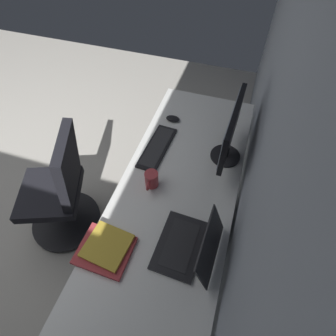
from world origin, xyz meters
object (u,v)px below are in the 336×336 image
(monitor_primary, at_px, (231,131))
(mouse_main, at_px, (173,119))
(laptop_leftmost, at_px, (191,245))
(book_stack_near, at_px, (106,249))
(office_chair, at_px, (61,193))
(drawer_pedestal, at_px, (177,225))
(keyboard_main, at_px, (157,147))
(coffee_mug, at_px, (151,179))

(monitor_primary, height_order, mouse_main, monitor_primary)
(laptop_leftmost, bearing_deg, book_stack_near, -71.86)
(book_stack_near, relative_size, office_chair, 0.29)
(drawer_pedestal, relative_size, laptop_leftmost, 1.92)
(drawer_pedestal, height_order, office_chair, office_chair)
(book_stack_near, distance_m, office_chair, 0.76)
(book_stack_near, bearing_deg, drawer_pedestal, 148.10)
(drawer_pedestal, bearing_deg, office_chair, -85.68)
(office_chair, bearing_deg, mouse_main, 137.77)
(keyboard_main, xyz_separation_m, mouse_main, (-0.31, 0.02, 0.01))
(monitor_primary, height_order, keyboard_main, monitor_primary)
(mouse_main, distance_m, book_stack_near, 1.08)
(keyboard_main, distance_m, coffee_mug, 0.31)
(laptop_leftmost, height_order, coffee_mug, laptop_leftmost)
(drawer_pedestal, relative_size, book_stack_near, 2.49)
(office_chair, bearing_deg, laptop_leftmost, 77.15)
(laptop_leftmost, xyz_separation_m, office_chair, (-0.23, -1.02, -0.32))
(monitor_primary, bearing_deg, mouse_main, -118.50)
(mouse_main, height_order, coffee_mug, coffee_mug)
(monitor_primary, relative_size, laptop_leftmost, 1.46)
(mouse_main, bearing_deg, monitor_primary, 61.50)
(coffee_mug, distance_m, office_chair, 0.77)
(monitor_primary, height_order, coffee_mug, monitor_primary)
(keyboard_main, bearing_deg, mouse_main, 176.32)
(mouse_main, bearing_deg, drawer_pedestal, 20.15)
(keyboard_main, distance_m, book_stack_near, 0.77)
(keyboard_main, height_order, coffee_mug, coffee_mug)
(office_chair, bearing_deg, keyboard_main, 122.60)
(drawer_pedestal, distance_m, book_stack_near, 0.65)
(monitor_primary, relative_size, mouse_main, 5.06)
(laptop_leftmost, relative_size, office_chair, 0.37)
(keyboard_main, relative_size, mouse_main, 4.11)
(monitor_primary, bearing_deg, book_stack_near, -29.77)
(monitor_primary, relative_size, coffee_mug, 4.27)
(coffee_mug, bearing_deg, office_chair, -81.97)
(mouse_main, bearing_deg, office_chair, -42.23)
(monitor_primary, bearing_deg, coffee_mug, -46.81)
(drawer_pedestal, height_order, book_stack_near, book_stack_near)
(drawer_pedestal, distance_m, keyboard_main, 0.57)
(laptop_leftmost, bearing_deg, drawer_pedestal, -153.14)
(monitor_primary, xyz_separation_m, laptop_leftmost, (0.70, -0.05, -0.18))
(laptop_leftmost, xyz_separation_m, mouse_main, (-0.94, -0.39, -0.03))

